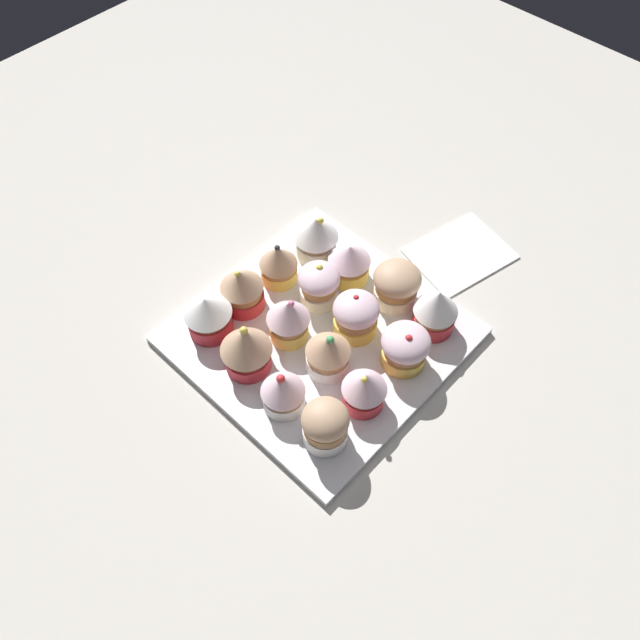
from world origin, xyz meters
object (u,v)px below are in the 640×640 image
object	(u,v)px
cupcake_15	(316,236)
cupcake_3	(436,310)
cupcake_4	(283,391)
cupcake_12	(208,314)
cupcake_1	(364,388)
cupcake_7	(396,284)
cupcake_10	(319,285)
cupcake_11	(349,262)
cupcake_0	(325,425)
cupcake_9	(288,319)
baking_tray	(320,335)
cupcake_6	(356,315)
cupcake_14	(278,263)
napkin	(460,253)
cupcake_8	(246,348)
cupcake_5	(328,353)
cupcake_2	(405,347)
cupcake_13	(242,288)

from	to	relation	value
cupcake_15	cupcake_3	bearing A→B (deg)	-86.07
cupcake_4	cupcake_12	distance (cm)	15.43
cupcake_1	cupcake_7	distance (cm)	17.16
cupcake_10	cupcake_11	world-z (taller)	cupcake_10
cupcake_0	cupcake_15	bearing A→B (deg)	45.63
cupcake_4	cupcake_7	xyz separation A→B (cm)	(22.47, 0.40, -0.04)
cupcake_1	cupcake_9	bearing A→B (deg)	86.74
cupcake_10	cupcake_12	bearing A→B (deg)	152.70
cupcake_1	cupcake_10	bearing A→B (deg)	62.22
cupcake_10	cupcake_15	xyz separation A→B (cm)	(5.84, 6.11, 0.59)
cupcake_10	cupcake_11	size ratio (longest dim) A/B	1.02
cupcake_7	cupcake_9	distance (cm)	15.99
cupcake_12	baking_tray	bearing A→B (deg)	-48.79
cupcake_3	cupcake_6	world-z (taller)	cupcake_3
cupcake_0	cupcake_9	world-z (taller)	cupcake_9
cupcake_9	cupcake_14	distance (cm)	10.17
cupcake_12	napkin	distance (cm)	39.28
cupcake_4	napkin	bearing A→B (deg)	-1.66
baking_tray	cupcake_15	distance (cm)	14.90
cupcake_1	cupcake_3	xyz separation A→B (cm)	(15.34, 0.77, 0.34)
cupcake_15	cupcake_0	bearing A→B (deg)	-134.37
cupcake_1	cupcake_3	distance (cm)	15.37
cupcake_1	cupcake_8	size ratio (longest dim) A/B	0.88
cupcake_15	cupcake_12	bearing A→B (deg)	176.87
cupcake_4	cupcake_5	xyz separation A→B (cm)	(7.91, -0.23, -0.14)
cupcake_6	cupcake_8	bearing A→B (deg)	155.00
cupcake_7	cupcake_11	bearing A→B (deg)	100.93
cupcake_2	napkin	distance (cm)	22.41
baking_tray	cupcake_1	xyz separation A→B (cm)	(-4.00, -11.27, 4.17)
cupcake_2	cupcake_5	world-z (taller)	cupcake_5
cupcake_5	cupcake_14	world-z (taller)	same
cupcake_7	cupcake_10	world-z (taller)	same
baking_tray	cupcake_1	world-z (taller)	cupcake_1
cupcake_10	cupcake_13	world-z (taller)	cupcake_13
cupcake_10	cupcake_12	distance (cm)	15.67
cupcake_11	cupcake_8	bearing A→B (deg)	-179.00
cupcake_14	cupcake_3	bearing A→B (deg)	-68.42
baking_tray	napkin	xyz separation A→B (cm)	(25.55, -5.20, -0.30)
cupcake_5	cupcake_9	distance (cm)	7.11
cupcake_10	cupcake_9	bearing A→B (deg)	-169.65
cupcake_1	cupcake_7	xyz separation A→B (cm)	(15.42, 7.53, -0.18)
cupcake_5	cupcake_14	distance (cm)	16.37
cupcake_8	cupcake_10	distance (cm)	14.29
cupcake_2	cupcake_11	world-z (taller)	same
baking_tray	cupcake_13	size ratio (longest dim) A/B	4.57
cupcake_2	cupcake_15	size ratio (longest dim) A/B	0.86
cupcake_7	cupcake_12	xyz separation A→B (cm)	(-21.27, 14.98, 0.22)
cupcake_15	cupcake_4	bearing A→B (deg)	-145.71
cupcake_11	cupcake_12	bearing A→B (deg)	159.21
cupcake_1	cupcake_5	distance (cm)	6.97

